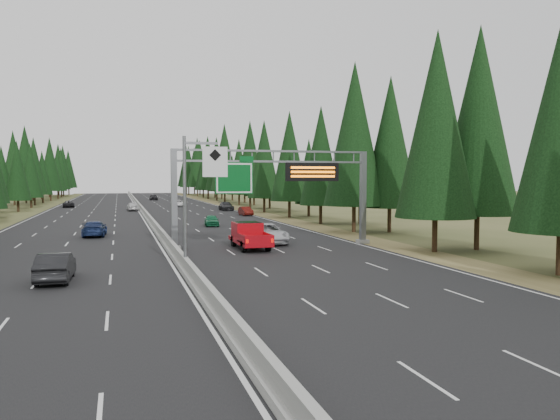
# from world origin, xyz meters

# --- Properties ---
(road) EXTENTS (32.00, 260.00, 0.08)m
(road) POSITION_xyz_m (0.00, 80.00, 0.04)
(road) COLOR black
(road) RESTS_ON ground
(shoulder_right) EXTENTS (3.60, 260.00, 0.06)m
(shoulder_right) POSITION_xyz_m (17.80, 80.00, 0.03)
(shoulder_right) COLOR olive
(shoulder_right) RESTS_ON ground
(shoulder_left) EXTENTS (3.60, 260.00, 0.06)m
(shoulder_left) POSITION_xyz_m (-17.80, 80.00, 0.03)
(shoulder_left) COLOR #404821
(shoulder_left) RESTS_ON ground
(median_barrier) EXTENTS (0.70, 260.00, 0.85)m
(median_barrier) POSITION_xyz_m (0.00, 80.00, 0.41)
(median_barrier) COLOR gray
(median_barrier) RESTS_ON road
(sign_gantry) EXTENTS (16.75, 0.98, 7.80)m
(sign_gantry) POSITION_xyz_m (8.92, 34.88, 5.27)
(sign_gantry) COLOR slate
(sign_gantry) RESTS_ON road
(hov_sign_pole) EXTENTS (2.80, 0.50, 8.00)m
(hov_sign_pole) POSITION_xyz_m (0.58, 24.97, 4.72)
(hov_sign_pole) COLOR slate
(hov_sign_pole) RESTS_ON road
(tree_row_right) EXTENTS (11.80, 244.14, 18.90)m
(tree_row_right) POSITION_xyz_m (21.65, 78.35, 9.43)
(tree_row_right) COLOR black
(tree_row_right) RESTS_ON ground
(silver_minivan) EXTENTS (2.89, 6.11, 1.69)m
(silver_minivan) POSITION_xyz_m (8.29, 37.31, 0.92)
(silver_minivan) COLOR silver
(silver_minivan) RESTS_ON road
(red_pickup) EXTENTS (2.23, 6.25, 2.04)m
(red_pickup) POSITION_xyz_m (6.11, 34.63, 1.21)
(red_pickup) COLOR black
(red_pickup) RESTS_ON road
(car_ahead_green) EXTENTS (1.94, 4.01, 1.32)m
(car_ahead_green) POSITION_xyz_m (6.60, 55.47, 0.74)
(car_ahead_green) COLOR #17653C
(car_ahead_green) RESTS_ON road
(car_ahead_dkred) EXTENTS (1.58, 4.07, 1.32)m
(car_ahead_dkred) POSITION_xyz_m (14.50, 72.27, 0.74)
(car_ahead_dkred) COLOR #55100C
(car_ahead_dkred) RESTS_ON road
(car_ahead_dkgrey) EXTENTS (2.09, 5.09, 1.47)m
(car_ahead_dkgrey) POSITION_xyz_m (14.19, 86.08, 0.82)
(car_ahead_dkgrey) COLOR black
(car_ahead_dkgrey) RESTS_ON road
(car_ahead_white) EXTENTS (2.20, 4.65, 1.29)m
(car_ahead_white) POSITION_xyz_m (7.53, 101.58, 0.72)
(car_ahead_white) COLOR white
(car_ahead_white) RESTS_ON road
(car_ahead_far) EXTENTS (2.00, 4.59, 1.54)m
(car_ahead_far) POSITION_xyz_m (4.90, 136.42, 0.85)
(car_ahead_far) COLOR black
(car_ahead_far) RESTS_ON road
(car_onc_near) EXTENTS (1.77, 4.77, 1.56)m
(car_onc_near) POSITION_xyz_m (-7.05, 23.80, 0.86)
(car_onc_near) COLOR black
(car_onc_near) RESTS_ON road
(car_onc_blue) EXTENTS (2.28, 5.19, 1.48)m
(car_onc_blue) POSITION_xyz_m (-6.00, 47.47, 0.82)
(car_onc_blue) COLOR #16244D
(car_onc_blue) RESTS_ON road
(car_onc_white) EXTENTS (2.06, 4.51, 1.50)m
(car_onc_white) POSITION_xyz_m (-1.50, 89.39, 0.83)
(car_onc_white) COLOR #BEBEBE
(car_onc_white) RESTS_ON road
(car_onc_far) EXTENTS (2.47, 4.73, 1.27)m
(car_onc_far) POSITION_xyz_m (-13.03, 104.88, 0.72)
(car_onc_far) COLOR black
(car_onc_far) RESTS_ON road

